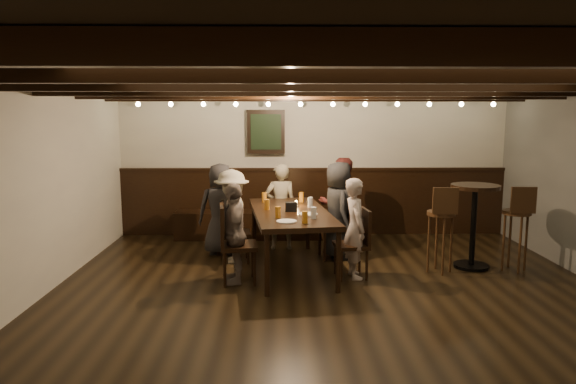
{
  "coord_description": "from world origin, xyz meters",
  "views": [
    {
      "loc": [
        -0.58,
        -5.14,
        2.03
      ],
      "look_at": [
        -0.47,
        1.3,
        1.06
      ],
      "focal_mm": 32.0,
      "sensor_mm": 36.0,
      "label": 1
    }
  ],
  "objects_px": {
    "person_bench_left": "(221,209)",
    "person_left_near": "(232,216)",
    "chair_left_far": "(237,259)",
    "chair_right_near": "(336,237)",
    "person_left_far": "(234,233)",
    "person_bench_right": "(341,204)",
    "high_top_table": "(474,214)",
    "person_bench_centre": "(281,207)",
    "person_right_far": "(355,228)",
    "person_right_near": "(338,210)",
    "chair_left_near": "(235,243)",
    "dining_table": "(291,215)",
    "bar_stool_left": "(440,241)",
    "chair_right_far": "(352,257)",
    "bar_stool_right": "(515,239)"
  },
  "relations": [
    {
      "from": "person_bench_left",
      "to": "person_left_near",
      "type": "height_order",
      "value": "person_bench_left"
    },
    {
      "from": "chair_left_far",
      "to": "chair_right_near",
      "type": "xyz_separation_m",
      "value": [
        1.32,
        1.07,
        0.0
      ]
    },
    {
      "from": "chair_right_near",
      "to": "person_left_far",
      "type": "distance_m",
      "value": 1.75
    },
    {
      "from": "person_bench_right",
      "to": "high_top_table",
      "type": "xyz_separation_m",
      "value": [
        1.65,
        -0.97,
        0.04
      ]
    },
    {
      "from": "person_bench_centre",
      "to": "person_right_far",
      "type": "relative_size",
      "value": 1.04
    },
    {
      "from": "person_left_far",
      "to": "person_right_near",
      "type": "bearing_deg",
      "value": 120.96
    },
    {
      "from": "chair_left_near",
      "to": "person_left_far",
      "type": "bearing_deg",
      "value": -2.04
    },
    {
      "from": "dining_table",
      "to": "chair_left_far",
      "type": "xyz_separation_m",
      "value": [
        -0.66,
        -0.53,
        -0.43
      ]
    },
    {
      "from": "person_bench_centre",
      "to": "person_left_near",
      "type": "bearing_deg",
      "value": 38.66
    },
    {
      "from": "person_bench_right",
      "to": "chair_left_near",
      "type": "bearing_deg",
      "value": 15.54
    },
    {
      "from": "person_left_far",
      "to": "bar_stool_left",
      "type": "height_order",
      "value": "person_left_far"
    },
    {
      "from": "chair_right_far",
      "to": "person_right_near",
      "type": "xyz_separation_m",
      "value": [
        -0.08,
        0.9,
        0.42
      ]
    },
    {
      "from": "person_right_near",
      "to": "person_bench_left",
      "type": "bearing_deg",
      "value": 74.74
    },
    {
      "from": "chair_left_far",
      "to": "bar_stool_right",
      "type": "distance_m",
      "value": 3.61
    },
    {
      "from": "person_left_far",
      "to": "person_bench_centre",
      "type": "bearing_deg",
      "value": 153.43
    },
    {
      "from": "chair_left_near",
      "to": "chair_right_near",
      "type": "height_order",
      "value": "chair_right_near"
    },
    {
      "from": "person_right_near",
      "to": "person_left_near",
      "type": "bearing_deg",
      "value": 90.0
    },
    {
      "from": "dining_table",
      "to": "chair_right_near",
      "type": "xyz_separation_m",
      "value": [
        0.66,
        0.53,
        -0.43
      ]
    },
    {
      "from": "person_bench_left",
      "to": "person_bench_right",
      "type": "height_order",
      "value": "person_bench_right"
    },
    {
      "from": "dining_table",
      "to": "person_bench_centre",
      "type": "relative_size",
      "value": 1.68
    },
    {
      "from": "person_left_far",
      "to": "high_top_table",
      "type": "height_order",
      "value": "person_left_far"
    },
    {
      "from": "dining_table",
      "to": "chair_left_far",
      "type": "bearing_deg",
      "value": -148.0
    },
    {
      "from": "chair_left_far",
      "to": "person_right_near",
      "type": "distance_m",
      "value": 1.77
    },
    {
      "from": "person_bench_right",
      "to": "person_right_near",
      "type": "bearing_deg",
      "value": 71.57
    },
    {
      "from": "chair_left_far",
      "to": "bar_stool_left",
      "type": "bearing_deg",
      "value": 90.83
    },
    {
      "from": "person_bench_right",
      "to": "person_left_far",
      "type": "bearing_deg",
      "value": 39.29
    },
    {
      "from": "dining_table",
      "to": "person_bench_left",
      "type": "relative_size",
      "value": 1.64
    },
    {
      "from": "person_left_far",
      "to": "bar_stool_right",
      "type": "relative_size",
      "value": 1.08
    },
    {
      "from": "bar_stool_left",
      "to": "person_bench_right",
      "type": "bearing_deg",
      "value": 136.93
    },
    {
      "from": "chair_left_far",
      "to": "person_bench_left",
      "type": "bearing_deg",
      "value": -172.41
    },
    {
      "from": "dining_table",
      "to": "high_top_table",
      "type": "height_order",
      "value": "high_top_table"
    },
    {
      "from": "bar_stool_left",
      "to": "person_right_far",
      "type": "bearing_deg",
      "value": -168.28
    },
    {
      "from": "chair_left_far",
      "to": "person_left_near",
      "type": "relative_size",
      "value": 0.74
    },
    {
      "from": "dining_table",
      "to": "person_left_near",
      "type": "distance_m",
      "value": 0.88
    },
    {
      "from": "high_top_table",
      "to": "bar_stool_left",
      "type": "bearing_deg",
      "value": -157.58
    },
    {
      "from": "dining_table",
      "to": "bar_stool_right",
      "type": "xyz_separation_m",
      "value": [
        2.93,
        -0.13,
        -0.3
      ]
    },
    {
      "from": "chair_left_near",
      "to": "person_bench_right",
      "type": "bearing_deg",
      "value": 105.54
    },
    {
      "from": "chair_right_far",
      "to": "person_left_far",
      "type": "height_order",
      "value": "person_left_far"
    },
    {
      "from": "person_bench_left",
      "to": "high_top_table",
      "type": "height_order",
      "value": "person_bench_left"
    },
    {
      "from": "chair_left_far",
      "to": "bar_stool_left",
      "type": "height_order",
      "value": "bar_stool_left"
    },
    {
      "from": "chair_right_near",
      "to": "bar_stool_left",
      "type": "bearing_deg",
      "value": -126.33
    },
    {
      "from": "chair_right_near",
      "to": "person_right_far",
      "type": "height_order",
      "value": "person_right_far"
    },
    {
      "from": "chair_right_far",
      "to": "bar_stool_right",
      "type": "bearing_deg",
      "value": -90.91
    },
    {
      "from": "chair_right_near",
      "to": "bar_stool_left",
      "type": "distance_m",
      "value": 1.46
    },
    {
      "from": "chair_left_far",
      "to": "person_bench_centre",
      "type": "height_order",
      "value": "person_bench_centre"
    },
    {
      "from": "person_left_near",
      "to": "high_top_table",
      "type": "xyz_separation_m",
      "value": [
        3.23,
        -0.33,
        0.09
      ]
    },
    {
      "from": "chair_right_far",
      "to": "bar_stool_right",
      "type": "height_order",
      "value": "bar_stool_right"
    },
    {
      "from": "person_bench_left",
      "to": "person_right_near",
      "type": "bearing_deg",
      "value": 164.74
    },
    {
      "from": "chair_right_near",
      "to": "person_right_near",
      "type": "relative_size",
      "value": 0.7
    },
    {
      "from": "person_bench_centre",
      "to": "chair_left_far",
      "type": "bearing_deg",
      "value": 64.35
    }
  ]
}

